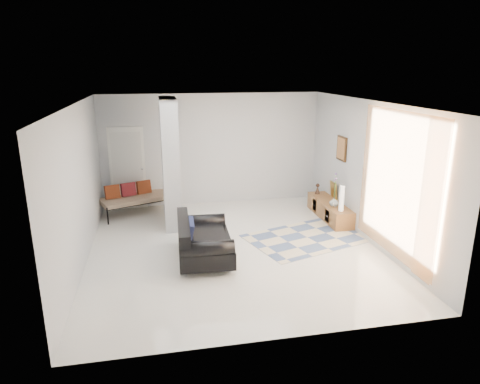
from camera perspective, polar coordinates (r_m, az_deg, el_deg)
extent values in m
plane|color=white|center=(8.47, -0.87, -7.45)|extent=(6.00, 6.00, 0.00)
plane|color=white|center=(7.77, -0.95, 11.79)|extent=(6.00, 6.00, 0.00)
plane|color=silver|center=(10.90, -3.78, 5.65)|extent=(6.00, 0.00, 6.00)
plane|color=silver|center=(5.23, 5.09, -6.40)|extent=(6.00, 0.00, 6.00)
plane|color=silver|center=(8.00, -20.67, 0.67)|extent=(0.00, 6.00, 6.00)
plane|color=silver|center=(8.91, 16.78, 2.56)|extent=(0.00, 6.00, 6.00)
cube|color=#A5A9AC|center=(9.45, -9.28, 3.80)|extent=(0.35, 1.20, 2.80)
cube|color=white|center=(10.87, -14.76, 3.07)|extent=(0.85, 0.06, 2.04)
plane|color=#FF9C43|center=(7.89, 20.14, 0.89)|extent=(0.00, 2.55, 2.55)
cube|color=#3A230F|center=(9.94, 13.41, 5.67)|extent=(0.04, 0.45, 0.55)
cube|color=brown|center=(10.22, 11.85, -2.36)|extent=(0.45, 1.78, 0.40)
cube|color=#3A230F|center=(9.80, 11.59, -3.17)|extent=(0.02, 0.24, 0.28)
cube|color=#3A230F|center=(10.49, 9.94, -1.76)|extent=(0.02, 0.24, 0.28)
cube|color=gold|center=(10.39, 12.37, 0.23)|extent=(0.09, 0.32, 0.40)
cube|color=silver|center=(9.76, 12.29, -1.68)|extent=(0.04, 0.10, 0.12)
cylinder|color=silver|center=(7.42, -7.23, -10.76)|extent=(0.05, 0.05, 0.10)
cylinder|color=silver|center=(8.64, -7.54, -6.73)|extent=(0.05, 0.05, 0.10)
cylinder|color=silver|center=(7.47, -1.37, -10.44)|extent=(0.05, 0.05, 0.10)
cylinder|color=silver|center=(8.69, -2.56, -6.48)|extent=(0.05, 0.05, 0.10)
cube|color=black|center=(7.96, -4.73, -7.15)|extent=(1.01, 1.62, 0.30)
cube|color=black|center=(7.82, -7.54, -5.07)|extent=(0.26, 1.59, 0.36)
cylinder|color=black|center=(7.26, -4.36, -7.59)|extent=(0.91, 0.32, 0.28)
cylinder|color=black|center=(8.50, -5.12, -3.94)|extent=(0.91, 0.32, 0.28)
cube|color=black|center=(7.82, -6.66, -4.89)|extent=(0.16, 0.59, 0.31)
cylinder|color=black|center=(10.05, -17.23, -3.08)|extent=(0.04, 0.04, 0.40)
cylinder|color=black|center=(10.57, -8.70, -1.56)|extent=(0.04, 0.04, 0.40)
cylinder|color=black|center=(10.67, -18.26, -2.05)|extent=(0.04, 0.04, 0.40)
cylinder|color=black|center=(11.17, -10.15, -0.66)|extent=(0.04, 0.04, 0.40)
cube|color=tan|center=(10.53, -13.57, -0.88)|extent=(1.80, 1.26, 0.12)
cube|color=maroon|center=(10.46, -16.66, 0.01)|extent=(0.38, 0.28, 0.33)
cube|color=maroon|center=(10.56, -14.66, 0.34)|extent=(0.38, 0.28, 0.33)
cube|color=maroon|center=(10.69, -12.70, 0.65)|extent=(0.38, 0.28, 0.33)
cube|color=beige|center=(9.04, 8.97, -6.02)|extent=(2.76, 2.24, 0.01)
cylinder|color=white|center=(9.51, 13.40, -0.84)|extent=(0.10, 0.10, 0.56)
imported|color=silver|center=(9.82, 12.43, -1.30)|extent=(0.20, 0.20, 0.21)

